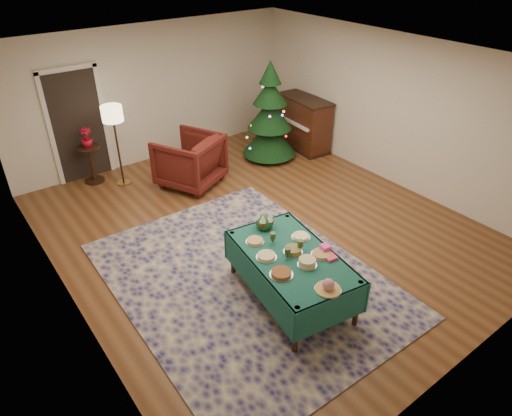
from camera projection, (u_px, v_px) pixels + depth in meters
room_shell at (261, 152)px, 6.73m from camera, size 7.00×7.00×7.00m
doorway at (78, 123)px, 8.42m from camera, size 1.08×0.04×2.16m
rug at (245, 279)px, 6.34m from camera, size 3.28×4.26×0.02m
buffet_table at (291, 264)px, 5.75m from camera, size 1.30×1.92×0.69m
platter_0 at (328, 286)px, 5.10m from camera, size 0.30×0.30×0.15m
platter_1 at (281, 273)px, 5.35m from camera, size 0.28×0.28×0.05m
platter_2 at (307, 262)px, 5.48m from camera, size 0.24×0.24×0.09m
platter_3 at (321, 254)px, 5.67m from camera, size 0.27×0.27×0.04m
platter_4 at (266, 256)px, 5.63m from camera, size 0.26×0.26×0.05m
platter_5 at (293, 250)px, 5.71m from camera, size 0.25×0.25×0.07m
platter_6 at (301, 236)px, 5.99m from camera, size 0.25×0.25×0.04m
platter_7 at (255, 241)px, 5.91m from camera, size 0.24×0.24×0.04m
goblet_0 at (273, 238)px, 5.85m from camera, size 0.07×0.07×0.16m
goblet_1 at (300, 245)px, 5.71m from camera, size 0.07×0.07×0.16m
goblet_2 at (288, 253)px, 5.57m from camera, size 0.07×0.07×0.16m
napkin_stack at (330, 257)px, 5.61m from camera, size 0.16×0.16×0.04m
gift_box at (325, 248)px, 5.72m from camera, size 0.13×0.13×0.09m
centerpiece at (265, 221)px, 6.13m from camera, size 0.25×0.25×0.29m
armchair at (189, 158)px, 8.45m from camera, size 1.35×1.32×1.06m
floor_lamp at (113, 119)px, 8.05m from camera, size 0.37×0.37×1.54m
side_table at (92, 165)px, 8.63m from camera, size 0.40×0.40×0.72m
potted_plant at (87, 142)px, 8.38m from camera, size 0.21×0.37×0.21m
christmas_tree at (270, 116)px, 9.27m from camera, size 1.47×1.47×2.03m
piano at (304, 124)px, 9.90m from camera, size 0.72×1.35×1.12m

